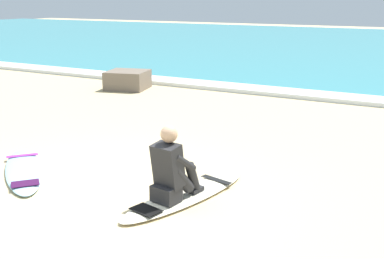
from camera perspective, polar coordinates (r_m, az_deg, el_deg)
The scene contains 7 objects.
ground_plane at distance 6.43m, azimuth -12.96°, elevation -8.04°, with size 80.00×80.00×0.00m, color #CCB584.
sea at distance 26.38m, azimuth 20.29°, elevation 9.09°, with size 80.00×28.00×0.10m, color teal.
breaking_foam at distance 13.13m, azimuth 10.59°, elevation 4.34°, with size 80.00×0.90×0.11m, color white.
surfboard_main at distance 6.31m, azimuth -0.72°, elevation -7.74°, with size 1.00×2.26×0.08m.
surfer_seated at distance 6.00m, azimuth -2.35°, elevation -4.86°, with size 0.44×0.74×0.95m.
surfboard_spare_near at distance 7.61m, azimuth -19.17°, elevation -4.49°, with size 1.94×1.77×0.08m.
shoreline_rock at distance 13.75m, azimuth -7.58°, elevation 5.80°, with size 1.08×1.00×0.51m, color #756656.
Camera 1 is at (4.03, -4.33, 2.51)m, focal length 45.36 mm.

